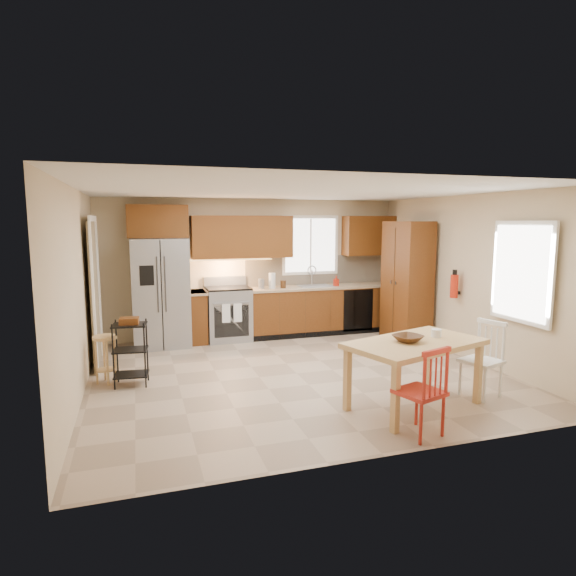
{
  "coord_description": "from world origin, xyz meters",
  "views": [
    {
      "loc": [
        -2.07,
        -6.13,
        2.11
      ],
      "look_at": [
        -0.0,
        0.4,
        1.15
      ],
      "focal_mm": 30.0,
      "sensor_mm": 36.0,
      "label": 1
    }
  ],
  "objects_px": {
    "fire_extinguisher": "(454,286)",
    "chair_red": "(420,390)",
    "soap_bottle": "(336,281)",
    "utility_cart": "(131,353)",
    "range_stove": "(228,315)",
    "refrigerator": "(161,293)",
    "pantry": "(407,282)",
    "chair_white": "(481,360)",
    "bar_stool": "(106,359)",
    "table_jar": "(436,335)",
    "dining_table": "(414,375)",
    "table_bowl": "(408,342)"
  },
  "relations": [
    {
      "from": "range_stove",
      "to": "dining_table",
      "type": "distance_m",
      "value": 3.99
    },
    {
      "from": "dining_table",
      "to": "refrigerator",
      "type": "bearing_deg",
      "value": 107.84
    },
    {
      "from": "soap_bottle",
      "to": "bar_stool",
      "type": "relative_size",
      "value": 0.3
    },
    {
      "from": "soap_bottle",
      "to": "utility_cart",
      "type": "distance_m",
      "value": 4.17
    },
    {
      "from": "chair_white",
      "to": "dining_table",
      "type": "bearing_deg",
      "value": 75.61
    },
    {
      "from": "soap_bottle",
      "to": "chair_red",
      "type": "distance_m",
      "value": 4.42
    },
    {
      "from": "range_stove",
      "to": "bar_stool",
      "type": "height_order",
      "value": "range_stove"
    },
    {
      "from": "fire_extinguisher",
      "to": "range_stove",
      "type": "bearing_deg",
      "value": 147.38
    },
    {
      "from": "fire_extinguisher",
      "to": "chair_red",
      "type": "relative_size",
      "value": 0.4
    },
    {
      "from": "pantry",
      "to": "bar_stool",
      "type": "height_order",
      "value": "pantry"
    },
    {
      "from": "soap_bottle",
      "to": "fire_extinguisher",
      "type": "xyz_separation_m",
      "value": [
        1.15,
        -1.95,
        0.1
      ]
    },
    {
      "from": "utility_cart",
      "to": "chair_white",
      "type": "bearing_deg",
      "value": -15.91
    },
    {
      "from": "fire_extinguisher",
      "to": "chair_red",
      "type": "height_order",
      "value": "fire_extinguisher"
    },
    {
      "from": "range_stove",
      "to": "table_jar",
      "type": "height_order",
      "value": "range_stove"
    },
    {
      "from": "bar_stool",
      "to": "chair_red",
      "type": "bearing_deg",
      "value": -57.76
    },
    {
      "from": "dining_table",
      "to": "bar_stool",
      "type": "distance_m",
      "value": 3.9
    },
    {
      "from": "fire_extinguisher",
      "to": "chair_red",
      "type": "bearing_deg",
      "value": -131.83
    },
    {
      "from": "table_jar",
      "to": "utility_cart",
      "type": "xyz_separation_m",
      "value": [
        -3.41,
        1.64,
        -0.37
      ]
    },
    {
      "from": "fire_extinguisher",
      "to": "dining_table",
      "type": "distance_m",
      "value": 2.53
    },
    {
      "from": "pantry",
      "to": "refrigerator",
      "type": "bearing_deg",
      "value": 167.38
    },
    {
      "from": "fire_extinguisher",
      "to": "bar_stool",
      "type": "bearing_deg",
      "value": 177.37
    },
    {
      "from": "chair_white",
      "to": "chair_red",
      "type": "bearing_deg",
      "value": 100.9
    },
    {
      "from": "chair_white",
      "to": "table_jar",
      "type": "bearing_deg",
      "value": 68.25
    },
    {
      "from": "refrigerator",
      "to": "utility_cart",
      "type": "relative_size",
      "value": 2.16
    },
    {
      "from": "refrigerator",
      "to": "pantry",
      "type": "bearing_deg",
      "value": -12.62
    },
    {
      "from": "pantry",
      "to": "dining_table",
      "type": "bearing_deg",
      "value": -119.4
    },
    {
      "from": "range_stove",
      "to": "soap_bottle",
      "type": "relative_size",
      "value": 4.82
    },
    {
      "from": "chair_white",
      "to": "table_bowl",
      "type": "relative_size",
      "value": 2.9
    },
    {
      "from": "refrigerator",
      "to": "chair_red",
      "type": "xyz_separation_m",
      "value": [
        2.24,
        -4.31,
        -0.46
      ]
    },
    {
      "from": "table_bowl",
      "to": "soap_bottle",
      "type": "bearing_deg",
      "value": 79.28
    },
    {
      "from": "bar_stool",
      "to": "table_jar",
      "type": "bearing_deg",
      "value": -43.61
    },
    {
      "from": "soap_bottle",
      "to": "utility_cart",
      "type": "bearing_deg",
      "value": -152.62
    },
    {
      "from": "refrigerator",
      "to": "dining_table",
      "type": "distance_m",
      "value": 4.52
    },
    {
      "from": "dining_table",
      "to": "table_bowl",
      "type": "bearing_deg",
      "value": 162.6
    },
    {
      "from": "chair_red",
      "to": "utility_cart",
      "type": "distance_m",
      "value": 3.62
    },
    {
      "from": "chair_white",
      "to": "table_bowl",
      "type": "bearing_deg",
      "value": 75.33
    },
    {
      "from": "pantry",
      "to": "fire_extinguisher",
      "type": "xyz_separation_m",
      "value": [
        0.2,
        -1.05,
        0.05
      ]
    },
    {
      "from": "pantry",
      "to": "fire_extinguisher",
      "type": "bearing_deg",
      "value": -79.22
    },
    {
      "from": "range_stove",
      "to": "table_bowl",
      "type": "relative_size",
      "value": 2.94
    },
    {
      "from": "table_bowl",
      "to": "utility_cart",
      "type": "bearing_deg",
      "value": 149.71
    },
    {
      "from": "refrigerator",
      "to": "table_jar",
      "type": "bearing_deg",
      "value": -50.64
    },
    {
      "from": "refrigerator",
      "to": "chair_red",
      "type": "bearing_deg",
      "value": -62.58
    },
    {
      "from": "chair_red",
      "to": "table_jar",
      "type": "xyz_separation_m",
      "value": [
        0.69,
        0.75,
        0.34
      ]
    },
    {
      "from": "chair_red",
      "to": "chair_white",
      "type": "xyz_separation_m",
      "value": [
        1.3,
        0.7,
        0.0
      ]
    },
    {
      "from": "range_stove",
      "to": "fire_extinguisher",
      "type": "height_order",
      "value": "fire_extinguisher"
    },
    {
      "from": "table_bowl",
      "to": "dining_table",
      "type": "bearing_deg",
      "value": 0.0
    },
    {
      "from": "utility_cart",
      "to": "dining_table",
      "type": "bearing_deg",
      "value": -22.63
    },
    {
      "from": "range_stove",
      "to": "table_bowl",
      "type": "bearing_deg",
      "value": -70.19
    },
    {
      "from": "refrigerator",
      "to": "soap_bottle",
      "type": "bearing_deg",
      "value": -0.45
    },
    {
      "from": "range_stove",
      "to": "pantry",
      "type": "relative_size",
      "value": 0.44
    }
  ]
}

